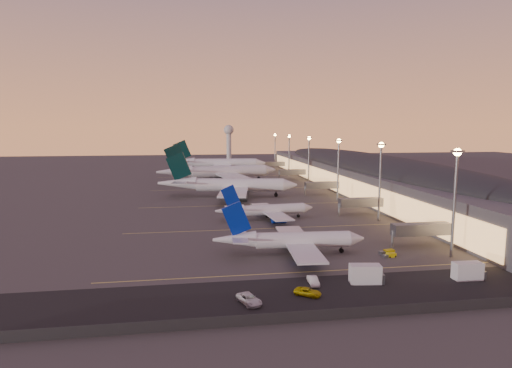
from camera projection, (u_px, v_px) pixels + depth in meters
The scene contains 19 objects.
ground at pixel (271, 225), 135.59m from camera, with size 700.00×700.00×0.00m, color #44413F.
airliner_narrow_south at pixel (290, 240), 103.77m from camera, with size 37.27×33.33×13.32m.
airliner_narrow_north at pixel (265, 210), 142.93m from camera, with size 34.06×30.60×12.16m.
airliner_wide_near at pixel (228, 185), 189.68m from camera, with size 61.96×57.10×19.86m.
airliner_wide_mid at pixel (219, 172), 240.03m from camera, with size 68.54×63.24×21.99m.
airliner_wide_far at pixel (217, 163), 296.43m from camera, with size 68.38×62.69×21.87m.
terminal_building at pixel (365, 171), 214.73m from camera, with size 56.35×255.00×17.46m.
light_masts at pixel (320, 155), 202.35m from camera, with size 2.20×217.20×25.90m.
radar_tower at pixel (229, 137), 388.88m from camera, with size 9.00×9.00×32.50m.
service_lane at pixel (327, 291), 80.73m from camera, with size 260.00×16.00×0.01m.
lane_markings at pixel (253, 203), 174.77m from camera, with size 90.00×180.36×0.00m.
fence at pixel (350, 313), 68.84m from camera, with size 124.00×0.12×2.00m.
baggage_tug_a at pixel (390, 255), 101.72m from camera, with size 3.43×1.88×0.97m.
baggage_tug_b at pixel (387, 252), 104.08m from camera, with size 3.85×1.96×1.10m.
catering_truck_a at pixel (367, 275), 84.67m from camera, with size 6.97×3.53×3.75m.
catering_truck_b at pixel (469, 271), 86.80m from camera, with size 6.38×2.72×3.54m.
service_van_a at pixel (249, 299), 74.98m from camera, with size 2.68×5.81×1.62m, color silver.
service_van_b at pixel (308, 292), 78.52m from camera, with size 2.31×5.02×1.40m, color #CCBA09.
service_van_c at pixel (313, 281), 84.04m from camera, with size 1.64×4.69×1.55m, color silver.
Camera 1 is at (-24.99, -130.38, 30.82)m, focal length 30.00 mm.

